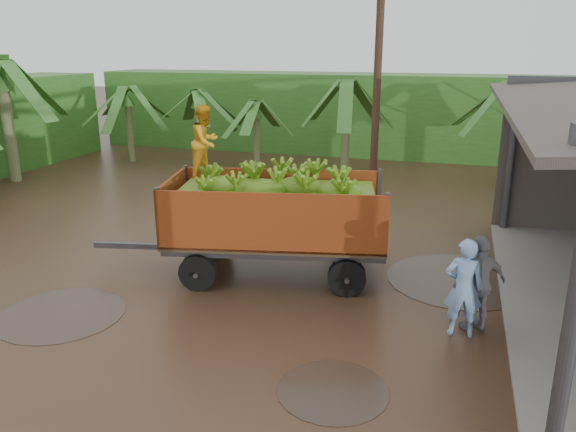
# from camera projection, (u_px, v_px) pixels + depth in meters

# --- Properties ---
(ground) EXTENTS (100.00, 100.00, 0.00)m
(ground) POSITION_uv_depth(u_px,v_px,m) (248.00, 289.00, 11.64)
(ground) COLOR black
(ground) RESTS_ON ground
(hedge_north) EXTENTS (22.00, 3.00, 3.60)m
(hedge_north) POSITION_uv_depth(u_px,v_px,m) (329.00, 113.00, 26.31)
(hedge_north) COLOR #2D661E
(hedge_north) RESTS_ON ground
(banana_trailer) EXTENTS (6.52, 3.12, 3.68)m
(banana_trailer) POSITION_uv_depth(u_px,v_px,m) (275.00, 213.00, 12.02)
(banana_trailer) COLOR #C04C1B
(banana_trailer) RESTS_ON ground
(man_blue) EXTENTS (0.69, 0.49, 1.78)m
(man_blue) POSITION_uv_depth(u_px,v_px,m) (464.00, 288.00, 9.57)
(man_blue) COLOR #7BA9E1
(man_blue) RESTS_ON ground
(man_grey) EXTENTS (1.10, 0.94, 1.77)m
(man_grey) POSITION_uv_depth(u_px,v_px,m) (479.00, 284.00, 9.74)
(man_grey) COLOR slate
(man_grey) RESTS_ON ground
(utility_pole) EXTENTS (1.20, 0.24, 7.66)m
(utility_pole) POSITION_uv_depth(u_px,v_px,m) (377.00, 78.00, 17.01)
(utility_pole) COLOR #47301E
(utility_pole) RESTS_ON ground
(banana_plants) EXTENTS (24.50, 20.27, 4.48)m
(banana_plants) POSITION_uv_depth(u_px,v_px,m) (129.00, 140.00, 18.13)
(banana_plants) COLOR #2D661E
(banana_plants) RESTS_ON ground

